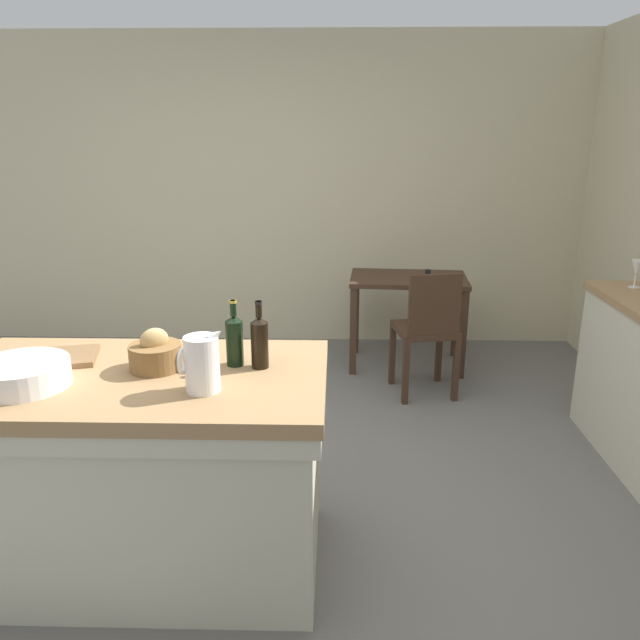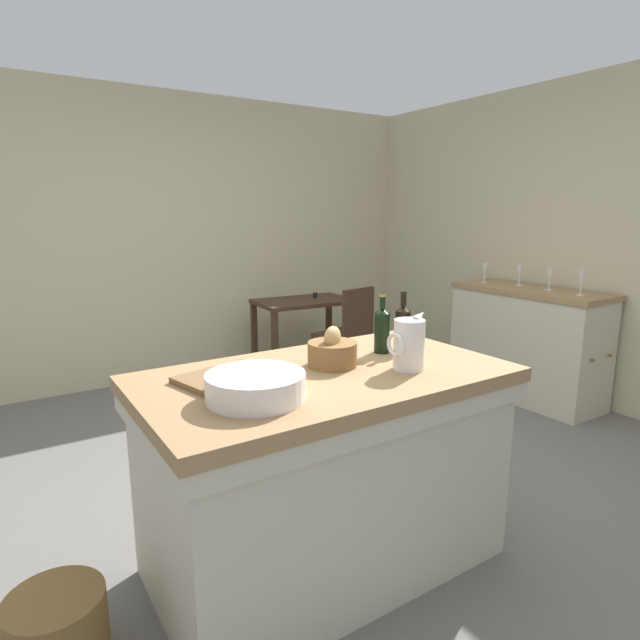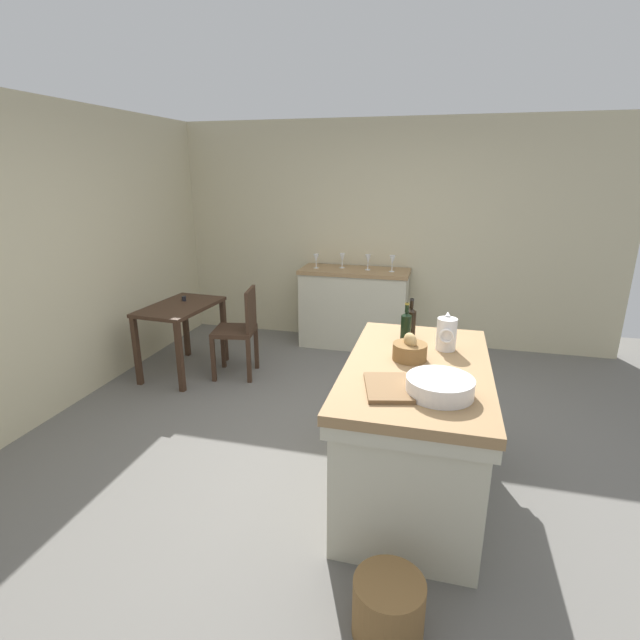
{
  "view_description": "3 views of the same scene",
  "coord_description": "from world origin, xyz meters",
  "px_view_note": "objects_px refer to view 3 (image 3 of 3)",
  "views": [
    {
      "loc": [
        0.45,
        -2.83,
        1.84
      ],
      "look_at": [
        0.37,
        0.42,
        0.84
      ],
      "focal_mm": 34.96,
      "sensor_mm": 36.0,
      "label": 1
    },
    {
      "loc": [
        -1.51,
        -2.25,
        1.55
      ],
      "look_at": [
        0.26,
        0.47,
        0.87
      ],
      "focal_mm": 29.28,
      "sensor_mm": 36.0,
      "label": 2
    },
    {
      "loc": [
        -3.12,
        -0.61,
        2.03
      ],
      "look_at": [
        0.34,
        0.28,
        0.91
      ],
      "focal_mm": 26.75,
      "sensor_mm": 36.0,
      "label": 3
    }
  ],
  "objects_px": {
    "writing_desk": "(181,316)",
    "cutting_board": "(388,387)",
    "bread_basket": "(410,350)",
    "wine_glass_far_left": "(392,261)",
    "wine_glass_left": "(368,259)",
    "wine_bottle_amber": "(406,326)",
    "wine_glass_right": "(316,258)",
    "pitcher": "(446,334)",
    "wash_bowl": "(440,386)",
    "island_table": "(414,424)",
    "wooden_chair": "(240,329)",
    "wine_bottle_dark": "(411,322)",
    "wicker_hamper": "(388,608)",
    "wine_glass_middle": "(342,258)",
    "side_cabinet": "(354,308)"
  },
  "relations": [
    {
      "from": "wine_glass_right",
      "to": "wicker_hamper",
      "type": "height_order",
      "value": "wine_glass_right"
    },
    {
      "from": "wine_glass_middle",
      "to": "wine_glass_right",
      "type": "xyz_separation_m",
      "value": [
        -0.09,
        0.29,
        -0.0
      ]
    },
    {
      "from": "wash_bowl",
      "to": "wicker_hamper",
      "type": "bearing_deg",
      "value": 167.21
    },
    {
      "from": "pitcher",
      "to": "wine_glass_far_left",
      "type": "relative_size",
      "value": 1.38
    },
    {
      "from": "writing_desk",
      "to": "wine_glass_middle",
      "type": "distance_m",
      "value": 1.96
    },
    {
      "from": "wine_glass_middle",
      "to": "side_cabinet",
      "type": "bearing_deg",
      "value": -109.53
    },
    {
      "from": "pitcher",
      "to": "wine_bottle_dark",
      "type": "distance_m",
      "value": 0.31
    },
    {
      "from": "writing_desk",
      "to": "wine_glass_middle",
      "type": "xyz_separation_m",
      "value": [
        1.3,
        -1.4,
        0.44
      ]
    },
    {
      "from": "side_cabinet",
      "to": "wooden_chair",
      "type": "bearing_deg",
      "value": 140.69
    },
    {
      "from": "side_cabinet",
      "to": "wicker_hamper",
      "type": "xyz_separation_m",
      "value": [
        -3.7,
        -0.86,
        -0.32
      ]
    },
    {
      "from": "writing_desk",
      "to": "cutting_board",
      "type": "relative_size",
      "value": 2.64
    },
    {
      "from": "pitcher",
      "to": "bread_basket",
      "type": "relative_size",
      "value": 1.2
    },
    {
      "from": "wash_bowl",
      "to": "wine_glass_far_left",
      "type": "relative_size",
      "value": 1.91
    },
    {
      "from": "wash_bowl",
      "to": "wine_glass_left",
      "type": "relative_size",
      "value": 1.99
    },
    {
      "from": "wine_glass_left",
      "to": "wine_glass_right",
      "type": "distance_m",
      "value": 0.61
    },
    {
      "from": "side_cabinet",
      "to": "wash_bowl",
      "type": "height_order",
      "value": "wash_bowl"
    },
    {
      "from": "island_table",
      "to": "wine_bottle_amber",
      "type": "distance_m",
      "value": 0.66
    },
    {
      "from": "wine_glass_left",
      "to": "wine_bottle_amber",
      "type": "bearing_deg",
      "value": -164.58
    },
    {
      "from": "wine_bottle_dark",
      "to": "wine_glass_right",
      "type": "bearing_deg",
      "value": 30.88
    },
    {
      "from": "pitcher",
      "to": "wicker_hamper",
      "type": "bearing_deg",
      "value": 172.52
    },
    {
      "from": "side_cabinet",
      "to": "wine_glass_middle",
      "type": "distance_m",
      "value": 0.61
    },
    {
      "from": "island_table",
      "to": "wine_bottle_amber",
      "type": "height_order",
      "value": "wine_bottle_amber"
    },
    {
      "from": "writing_desk",
      "to": "wicker_hamper",
      "type": "height_order",
      "value": "writing_desk"
    },
    {
      "from": "wooden_chair",
      "to": "cutting_board",
      "type": "xyz_separation_m",
      "value": [
        -1.84,
        -1.7,
        0.4
      ]
    },
    {
      "from": "writing_desk",
      "to": "wine_glass_right",
      "type": "bearing_deg",
      "value": -42.53
    },
    {
      "from": "wash_bowl",
      "to": "wine_glass_middle",
      "type": "distance_m",
      "value": 3.28
    },
    {
      "from": "side_cabinet",
      "to": "wooden_chair",
      "type": "relative_size",
      "value": 1.4
    },
    {
      "from": "cutting_board",
      "to": "wine_bottle_dark",
      "type": "xyz_separation_m",
      "value": [
        0.89,
        -0.05,
        0.1
      ]
    },
    {
      "from": "wine_bottle_amber",
      "to": "wash_bowl",
      "type": "bearing_deg",
      "value": -162.54
    },
    {
      "from": "wine_glass_far_left",
      "to": "wine_glass_right",
      "type": "height_order",
      "value": "wine_glass_far_left"
    },
    {
      "from": "side_cabinet",
      "to": "wine_glass_left",
      "type": "xyz_separation_m",
      "value": [
        0.01,
        -0.15,
        0.59
      ]
    },
    {
      "from": "bread_basket",
      "to": "cutting_board",
      "type": "height_order",
      "value": "bread_basket"
    },
    {
      "from": "wine_bottle_amber",
      "to": "writing_desk",
      "type": "bearing_deg",
      "value": 67.07
    },
    {
      "from": "wine_bottle_amber",
      "to": "wine_glass_left",
      "type": "bearing_deg",
      "value": 15.42
    },
    {
      "from": "pitcher",
      "to": "cutting_board",
      "type": "distance_m",
      "value": 0.77
    },
    {
      "from": "wine_bottle_dark",
      "to": "wine_glass_left",
      "type": "xyz_separation_m",
      "value": [
        2.13,
        0.64,
        0.05
      ]
    },
    {
      "from": "wash_bowl",
      "to": "island_table",
      "type": "bearing_deg",
      "value": 19.07
    },
    {
      "from": "bread_basket",
      "to": "wine_glass_far_left",
      "type": "relative_size",
      "value": 1.15
    },
    {
      "from": "wine_glass_far_left",
      "to": "wicker_hamper",
      "type": "height_order",
      "value": "wine_glass_far_left"
    },
    {
      "from": "pitcher",
      "to": "wine_glass_middle",
      "type": "xyz_separation_m",
      "value": [
        2.36,
        1.2,
        0.05
      ]
    },
    {
      "from": "wicker_hamper",
      "to": "wash_bowl",
      "type": "bearing_deg",
      "value": -12.79
    },
    {
      "from": "cutting_board",
      "to": "wine_glass_right",
      "type": "height_order",
      "value": "wine_glass_right"
    },
    {
      "from": "island_table",
      "to": "wicker_hamper",
      "type": "bearing_deg",
      "value": 178.84
    },
    {
      "from": "wooden_chair",
      "to": "wine_glass_left",
      "type": "xyz_separation_m",
      "value": [
        1.18,
        -1.11,
        0.55
      ]
    },
    {
      "from": "writing_desk",
      "to": "wicker_hamper",
      "type": "xyz_separation_m",
      "value": [
        -2.46,
        -2.42,
        -0.47
      ]
    },
    {
      "from": "cutting_board",
      "to": "wine_glass_far_left",
      "type": "xyz_separation_m",
      "value": [
        2.99,
        0.31,
        0.15
      ]
    },
    {
      "from": "pitcher",
      "to": "wine_glass_right",
      "type": "relative_size",
      "value": 1.55
    },
    {
      "from": "wine_bottle_dark",
      "to": "wine_glass_right",
      "type": "relative_size",
      "value": 1.71
    },
    {
      "from": "wooden_chair",
      "to": "wine_glass_far_left",
      "type": "height_order",
      "value": "wine_glass_far_left"
    },
    {
      "from": "wash_bowl",
      "to": "wine_glass_far_left",
      "type": "height_order",
      "value": "wine_glass_far_left"
    }
  ]
}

